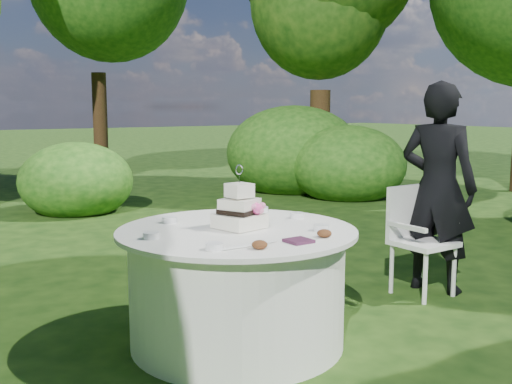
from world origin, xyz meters
TOP-DOWN VIEW (x-y plane):
  - ground at (0.00, 0.00)m, footprint 80.00×80.00m
  - napkins at (0.09, -0.53)m, footprint 0.14×0.14m
  - feather_plume at (-0.24, -0.44)m, footprint 0.48×0.07m
  - guest at (2.01, 0.04)m, footprint 0.61×0.75m
  - table at (0.00, 0.00)m, footprint 1.56×1.56m
  - cake at (0.03, 0.01)m, footprint 0.32×0.32m
  - chair at (1.82, 0.08)m, footprint 0.45×0.44m
  - votives at (0.03, 0.04)m, footprint 1.24×0.96m
  - petal_cups at (0.15, -0.20)m, footprint 0.60×1.09m

SIDE VIEW (x-z plane):
  - ground at x=0.00m, z-range 0.00..0.00m
  - table at x=0.00m, z-range 0.00..0.77m
  - chair at x=1.82m, z-range 0.07..0.97m
  - feather_plume at x=-0.24m, z-range 0.77..0.78m
  - napkins at x=0.09m, z-range 0.77..0.79m
  - votives at x=0.03m, z-range 0.77..0.81m
  - petal_cups at x=0.15m, z-range 0.77..0.82m
  - guest at x=2.01m, z-range 0.00..1.77m
  - cake at x=0.03m, z-range 0.68..1.09m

